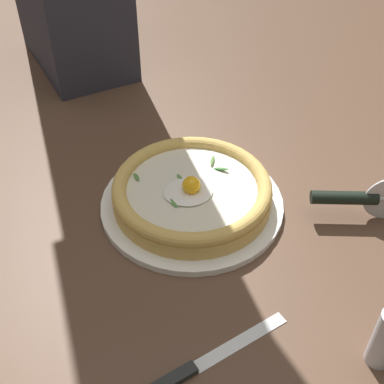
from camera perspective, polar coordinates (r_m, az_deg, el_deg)
The scene contains 5 objects.
ground_plane at distance 0.89m, azimuth 1.76°, elevation -1.02°, with size 2.40×2.40×0.03m, color brown.
pizza_plate at distance 0.85m, azimuth -0.00°, elevation -1.30°, with size 0.31×0.31×0.01m, color white.
pizza at distance 0.84m, azimuth -0.00°, elevation 0.13°, with size 0.26×0.26×0.06m.
pizza_cutter at distance 0.85m, azimuth 18.16°, elevation -0.65°, with size 0.17×0.05×0.08m.
table_knife at distance 0.67m, azimuth -0.45°, elevation -19.47°, with size 0.23×0.09×0.01m.
Camera 1 is at (0.17, 0.63, 0.59)m, focal length 47.50 mm.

